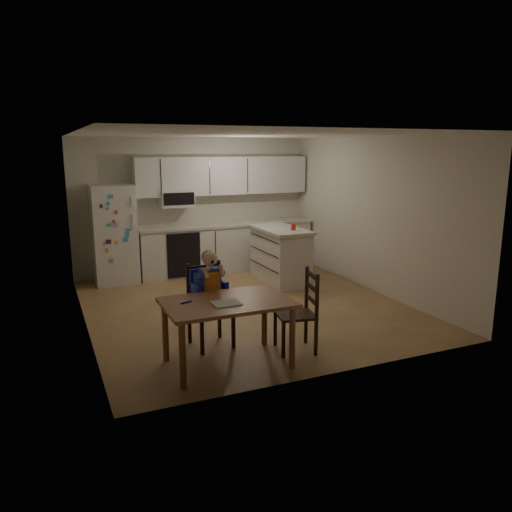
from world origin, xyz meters
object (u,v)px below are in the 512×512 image
at_px(chair_booster, 209,288).
at_px(red_cup, 293,227).
at_px(refrigerator, 114,234).
at_px(kitchen_island, 280,255).
at_px(dining_table, 227,309).
at_px(chair_side, 303,306).

bearing_deg(chair_booster, red_cup, 37.56).
distance_m(refrigerator, red_cup, 3.10).
relative_size(kitchen_island, chair_booster, 1.11).
bearing_deg(refrigerator, dining_table, -81.35).
bearing_deg(chair_side, kitchen_island, 170.51).
xyz_separation_m(dining_table, chair_side, (0.94, 0.03, -0.09)).
xyz_separation_m(chair_booster, chair_side, (0.95, -0.59, -0.17)).
bearing_deg(chair_booster, refrigerator, 95.27).
relative_size(red_cup, dining_table, 0.08).
bearing_deg(refrigerator, kitchen_island, -23.02).
relative_size(refrigerator, chair_booster, 1.46).
xyz_separation_m(kitchen_island, dining_table, (-2.04, -2.86, 0.14)).
height_order(red_cup, dining_table, red_cup).
bearing_deg(red_cup, refrigerator, 152.97).
relative_size(refrigerator, dining_table, 1.26).
bearing_deg(kitchen_island, red_cup, -69.54).
height_order(kitchen_island, chair_side, kitchen_island).
height_order(refrigerator, chair_booster, refrigerator).
bearing_deg(dining_table, chair_booster, 90.38).
bearing_deg(dining_table, red_cup, 50.27).
distance_m(red_cup, dining_table, 3.38).
height_order(kitchen_island, chair_booster, chair_booster).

